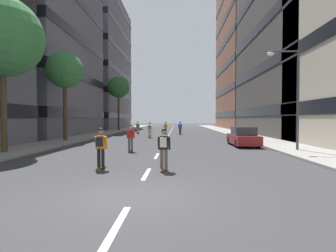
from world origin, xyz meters
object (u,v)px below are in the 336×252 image
skater_4 (180,127)px  skater_5 (164,146)px  parked_car_near (243,137)px  streetlamp_right (292,88)px  skater_0 (101,146)px  skater_1 (138,127)px  street_tree_mid (2,37)px  skater_6 (150,129)px  skater_3 (130,136)px  street_tree_near (118,87)px  skater_2 (166,127)px  street_tree_far (65,71)px

skater_4 → skater_5: same height
parked_car_near → streetlamp_right: (2.26, -3.62, 3.44)m
skater_0 → skater_5: same height
skater_0 → skater_1: bearing=95.4°
street_tree_mid → skater_6: size_ratio=5.27×
streetlamp_right → skater_6: bearing=130.9°
skater_5 → parked_car_near: bearing=60.7°
skater_3 → skater_6: size_ratio=1.00×
skater_0 → skater_1: (-2.56, 27.08, -0.03)m
street_tree_near → skater_2: 15.14m
street_tree_mid → skater_1: 23.74m
streetlamp_right → skater_4: size_ratio=3.65×
street_tree_far → skater_6: size_ratio=4.67×
skater_0 → skater_3: bearing=88.4°
street_tree_far → skater_1: (4.78, 13.66, -5.69)m
skater_5 → skater_2: bearing=92.5°
skater_6 → skater_0: bearing=-90.3°
skater_3 → skater_4: 19.45m
street_tree_near → skater_5: bearing=-74.5°
parked_car_near → streetlamp_right: 5.48m
skater_2 → skater_5: bearing=-87.5°
parked_car_near → street_tree_mid: (-15.80, -5.44, 6.38)m
street_tree_mid → skater_6: street_tree_mid is taller
parked_car_near → skater_2: bearing=113.8°
streetlamp_right → skater_2: size_ratio=3.65×
street_tree_near → skater_6: size_ratio=5.41×
skater_5 → street_tree_far: bearing=126.4°
parked_car_near → skater_0: (-8.46, -10.08, 0.32)m
skater_0 → skater_3: (0.17, 6.09, 0.00)m
skater_6 → skater_1: bearing=107.6°
street_tree_mid → streetlamp_right: bearing=5.7°
streetlamp_right → skater_5: 10.88m
street_tree_mid → street_tree_far: street_tree_mid is taller
skater_2 → skater_0: bearing=-93.5°
parked_car_near → skater_1: (-11.02, 17.00, 0.29)m
skater_4 → street_tree_near: bearing=135.6°
street_tree_near → skater_0: street_tree_near is taller
skater_3 → skater_4: (3.41, 19.15, -0.03)m
skater_1 → skater_0: bearing=-84.6°
street_tree_near → parked_car_near: bearing=-58.6°
parked_car_near → streetlamp_right: bearing=-58.0°
skater_2 → parked_car_near: bearing=-66.2°
street_tree_mid → skater_2: bearing=67.1°
street_tree_mid → skater_6: 17.05m
skater_1 → street_tree_far: bearing=-109.3°
parked_car_near → skater_3: (-8.29, -3.99, 0.32)m
skater_3 → skater_0: bearing=-91.6°
skater_0 → skater_6: 18.75m
skater_4 → street_tree_mid: bearing=-117.9°
skater_2 → skater_6: same height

